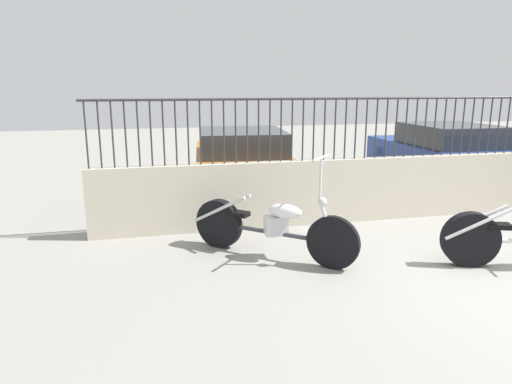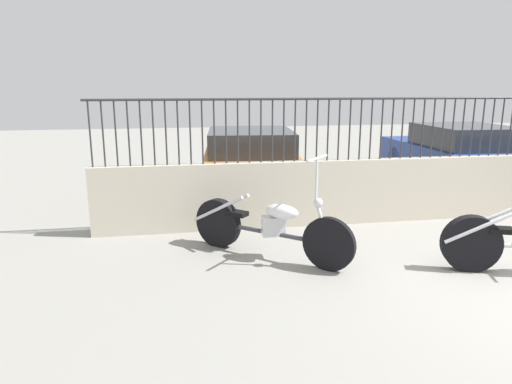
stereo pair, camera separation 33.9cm
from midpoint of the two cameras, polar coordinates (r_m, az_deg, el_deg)
low_wall at (r=7.83m, az=17.62°, el=0.62°), size 10.11×0.18×1.01m
fence_railing at (r=7.68m, az=18.20°, el=8.70°), size 10.11×0.04×0.94m
motorcycle_dark_grey at (r=5.78m, az=-0.69°, el=-4.26°), size 1.78×1.59×1.34m
car_orange at (r=9.31m, az=-2.87°, el=4.03°), size 2.24×4.24×1.26m
car_blue at (r=11.18m, az=21.76°, el=4.70°), size 2.00×4.17×1.28m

